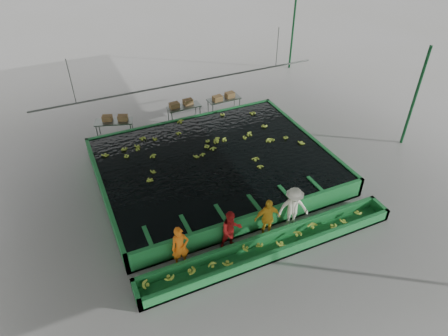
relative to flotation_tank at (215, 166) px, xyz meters
name	(u,v)px	position (x,y,z in m)	size (l,w,h in m)	color
ground	(229,193)	(0.00, -1.50, -0.45)	(80.00, 80.00, 0.00)	slate
shed_roof	(230,85)	(0.00, -1.50, 4.55)	(20.00, 22.00, 0.04)	#95999F
shed_posts	(229,144)	(0.00, -1.50, 2.05)	(20.00, 22.00, 5.00)	#114621
flotation_tank	(215,166)	(0.00, 0.00, 0.00)	(10.00, 8.00, 0.90)	#1B7132
tank_water	(215,159)	(0.00, 0.00, 0.40)	(9.70, 7.70, 0.00)	black
sorting_trough	(271,247)	(0.00, -5.10, -0.20)	(10.00, 1.00, 0.50)	#1B7132
cableway_rail	(185,83)	(0.00, 3.50, 2.55)	(0.08, 0.08, 14.00)	#59605B
rail_hanger_left	(71,82)	(-5.00, 3.50, 3.55)	(0.04, 0.04, 2.00)	#59605B
rail_hanger_right	(277,47)	(5.00, 3.50, 3.55)	(0.04, 0.04, 2.00)	#59605B
worker_a	(180,247)	(-3.13, -4.30, 0.39)	(0.62, 0.41, 1.69)	orange
worker_b	(231,230)	(-1.22, -4.30, 0.38)	(0.81, 0.63, 1.67)	#B11918
worker_c	(267,218)	(0.25, -4.30, 0.40)	(1.00, 0.42, 1.71)	gold
worker_d	(293,208)	(1.35, -4.30, 0.47)	(1.20, 0.69, 1.85)	silver
packing_table_left	(115,128)	(-3.39, 5.17, -0.02)	(1.89, 0.76, 0.86)	#59605B
packing_table_mid	(184,113)	(0.45, 5.28, -0.04)	(1.82, 0.73, 0.83)	#59605B
packing_table_right	(224,105)	(2.81, 5.18, -0.03)	(1.87, 0.75, 0.85)	#59605B
box_stack_left	(115,120)	(-3.28, 5.22, 0.41)	(1.28, 0.35, 0.27)	brown
box_stack_mid	(181,106)	(0.34, 5.37, 0.38)	(1.32, 0.37, 0.28)	brown
box_stack_right	(224,99)	(2.78, 5.14, 0.40)	(1.33, 0.37, 0.29)	brown
floating_bananas	(208,149)	(0.00, 0.80, 0.40)	(8.51, 5.80, 0.12)	#94B032
trough_bananas	(272,244)	(0.00, -5.10, -0.05)	(8.36, 0.56, 0.11)	#94B032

